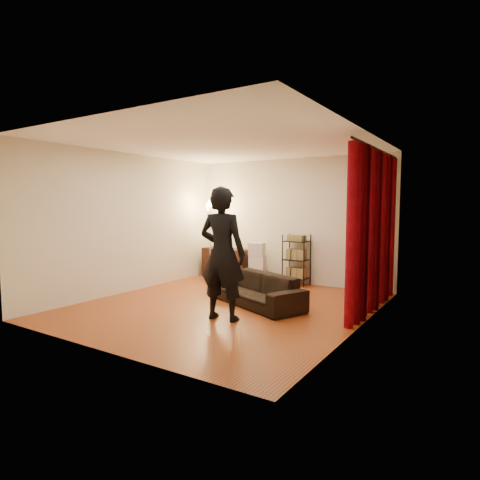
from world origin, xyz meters
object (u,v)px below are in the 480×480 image
Objects in this scene: person at (222,254)px; storage_boxes at (257,262)px; sofa at (256,289)px; floor_lamp at (210,239)px; media_cabinet at (227,263)px; wire_shelf at (296,260)px.

person reaches higher than storage_boxes.
sofa is 1.00× the size of floor_lamp.
person reaches higher than sofa.
media_cabinet is 0.86m from storage_boxes.
person is 2.26× the size of storage_boxes.
storage_boxes is at bearing -0.65° from media_cabinet.
floor_lamp is (-0.24, -0.32, 0.58)m from media_cabinet.
storage_boxes is (-1.07, 2.86, -0.55)m from person.
media_cabinet is at bearing 178.18° from wire_shelf.
wire_shelf reaches higher than sofa.
person is 1.07× the size of floor_lamp.
media_cabinet is 0.70m from floor_lamp.
floor_lamp is at bearing 167.05° from sofa.
person is at bearing -66.40° from sofa.
wire_shelf is (1.76, 0.05, 0.20)m from media_cabinet.
storage_boxes reaches higher than media_cabinet.
storage_boxes is (-1.06, 1.85, 0.17)m from sofa.
media_cabinet is at bearing 52.83° from floor_lamp.
storage_boxes is (0.85, -0.05, 0.09)m from media_cabinet.
media_cabinet is 1.77m from wire_shelf.
wire_shelf is 0.59× the size of floor_lamp.
media_cabinet reaches higher than sofa.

